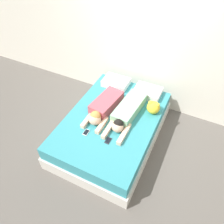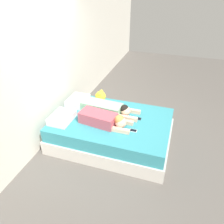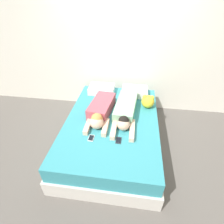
{
  "view_description": "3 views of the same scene",
  "coord_description": "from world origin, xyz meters",
  "px_view_note": "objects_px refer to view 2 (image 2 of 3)",
  "views": [
    {
      "loc": [
        1.1,
        -2.25,
        3.22
      ],
      "look_at": [
        0.0,
        0.0,
        0.67
      ],
      "focal_mm": 35.0,
      "sensor_mm": 36.0,
      "label": 1
    },
    {
      "loc": [
        -3.18,
        -1.05,
        2.76
      ],
      "look_at": [
        0.0,
        0.0,
        0.67
      ],
      "focal_mm": 35.0,
      "sensor_mm": 36.0,
      "label": 2
    },
    {
      "loc": [
        0.3,
        -2.16,
        2.29
      ],
      "look_at": [
        0.0,
        0.0,
        0.67
      ],
      "focal_mm": 28.0,
      "sensor_mm": 36.0,
      "label": 3
    }
  ],
  "objects_px": {
    "bed": "(112,130)",
    "pillow_head_left": "(62,117)",
    "pillow_head_right": "(78,101)",
    "person_right": "(108,108)",
    "person_left": "(105,119)",
    "cell_phone_left": "(133,131)",
    "cell_phone_right": "(138,118)",
    "plush_toy": "(101,96)"
  },
  "relations": [
    {
      "from": "pillow_head_right",
      "to": "person_left",
      "type": "xyz_separation_m",
      "value": [
        -0.53,
        -0.78,
        0.04
      ]
    },
    {
      "from": "person_left",
      "to": "cell_phone_left",
      "type": "relative_size",
      "value": 7.63
    },
    {
      "from": "person_left",
      "to": "cell_phone_right",
      "type": "relative_size",
      "value": 7.63
    },
    {
      "from": "bed",
      "to": "pillow_head_left",
      "type": "relative_size",
      "value": 4.43
    },
    {
      "from": "cell_phone_right",
      "to": "plush_toy",
      "type": "xyz_separation_m",
      "value": [
        0.41,
        0.89,
        0.11
      ]
    },
    {
      "from": "bed",
      "to": "person_right",
      "type": "height_order",
      "value": "person_right"
    },
    {
      "from": "cell_phone_left",
      "to": "cell_phone_right",
      "type": "height_order",
      "value": "same"
    },
    {
      "from": "pillow_head_left",
      "to": "plush_toy",
      "type": "distance_m",
      "value": 0.99
    },
    {
      "from": "plush_toy",
      "to": "cell_phone_right",
      "type": "bearing_deg",
      "value": -114.93
    },
    {
      "from": "person_left",
      "to": "person_right",
      "type": "distance_m",
      "value": 0.4
    },
    {
      "from": "pillow_head_right",
      "to": "plush_toy",
      "type": "relative_size",
      "value": 2.1
    },
    {
      "from": "bed",
      "to": "person_left",
      "type": "xyz_separation_m",
      "value": [
        -0.2,
        0.07,
        0.37
      ]
    },
    {
      "from": "pillow_head_left",
      "to": "plush_toy",
      "type": "xyz_separation_m",
      "value": [
        0.9,
        -0.41,
        0.06
      ]
    },
    {
      "from": "person_right",
      "to": "cell_phone_right",
      "type": "distance_m",
      "value": 0.61
    },
    {
      "from": "pillow_head_right",
      "to": "person_right",
      "type": "height_order",
      "value": "person_right"
    },
    {
      "from": "pillow_head_left",
      "to": "cell_phone_left",
      "type": "relative_size",
      "value": 3.93
    },
    {
      "from": "bed",
      "to": "pillow_head_left",
      "type": "bearing_deg",
      "value": 111.16
    },
    {
      "from": "pillow_head_right",
      "to": "cell_phone_left",
      "type": "distance_m",
      "value": 1.42
    },
    {
      "from": "pillow_head_left",
      "to": "cell_phone_left",
      "type": "xyz_separation_m",
      "value": [
        0.09,
        -1.31,
        -0.06
      ]
    },
    {
      "from": "pillow_head_right",
      "to": "bed",
      "type": "bearing_deg",
      "value": -111.16
    },
    {
      "from": "person_right",
      "to": "cell_phone_right",
      "type": "height_order",
      "value": "person_right"
    },
    {
      "from": "bed",
      "to": "pillow_head_right",
      "type": "bearing_deg",
      "value": 68.84
    },
    {
      "from": "person_left",
      "to": "person_right",
      "type": "bearing_deg",
      "value": 10.96
    },
    {
      "from": "pillow_head_left",
      "to": "plush_toy",
      "type": "height_order",
      "value": "plush_toy"
    },
    {
      "from": "cell_phone_right",
      "to": "plush_toy",
      "type": "bearing_deg",
      "value": 65.07
    },
    {
      "from": "person_left",
      "to": "plush_toy",
      "type": "bearing_deg",
      "value": 25.6
    },
    {
      "from": "plush_toy",
      "to": "pillow_head_left",
      "type": "bearing_deg",
      "value": 155.51
    },
    {
      "from": "pillow_head_left",
      "to": "cell_phone_left",
      "type": "distance_m",
      "value": 1.31
    },
    {
      "from": "pillow_head_right",
      "to": "cell_phone_left",
      "type": "bearing_deg",
      "value": -113.25
    },
    {
      "from": "cell_phone_left",
      "to": "bed",
      "type": "bearing_deg",
      "value": 63.07
    },
    {
      "from": "person_left",
      "to": "cell_phone_left",
      "type": "xyz_separation_m",
      "value": [
        -0.03,
        -0.53,
        -0.1
      ]
    },
    {
      "from": "plush_toy",
      "to": "person_right",
      "type": "bearing_deg",
      "value": -141.84
    },
    {
      "from": "bed",
      "to": "plush_toy",
      "type": "height_order",
      "value": "plush_toy"
    },
    {
      "from": "person_left",
      "to": "cell_phone_right",
      "type": "height_order",
      "value": "person_left"
    },
    {
      "from": "pillow_head_left",
      "to": "bed",
      "type": "bearing_deg",
      "value": -68.84
    },
    {
      "from": "person_right",
      "to": "cell_phone_left",
      "type": "bearing_deg",
      "value": -125.34
    },
    {
      "from": "pillow_head_right",
      "to": "person_left",
      "type": "bearing_deg",
      "value": -124.21
    },
    {
      "from": "person_right",
      "to": "plush_toy",
      "type": "xyz_separation_m",
      "value": [
        0.37,
        0.29,
        0.03
      ]
    },
    {
      "from": "person_right",
      "to": "cell_phone_left",
      "type": "height_order",
      "value": "person_right"
    },
    {
      "from": "pillow_head_right",
      "to": "person_left",
      "type": "relative_size",
      "value": 0.52
    },
    {
      "from": "person_right",
      "to": "plush_toy",
      "type": "bearing_deg",
      "value": 38.16
    },
    {
      "from": "person_left",
      "to": "cell_phone_left",
      "type": "distance_m",
      "value": 0.54
    }
  ]
}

